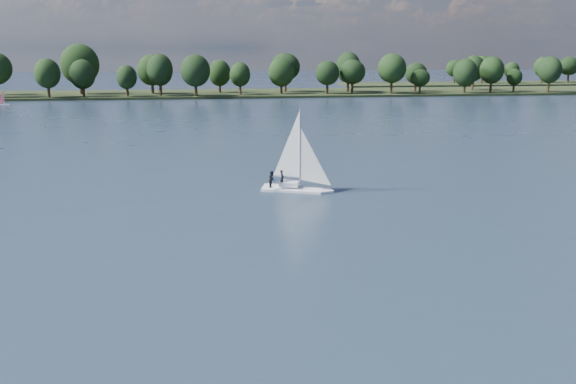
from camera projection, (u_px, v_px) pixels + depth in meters
name	position (u px, v px, depth m)	size (l,w,h in m)	color
ground	(279.00, 136.00, 120.42)	(700.00, 700.00, 0.00)	#233342
far_shore	(238.00, 94.00, 228.57)	(660.00, 40.00, 1.50)	black
far_shore_back	(576.00, 84.00, 297.20)	(220.00, 30.00, 1.40)	black
sailboat	(293.00, 168.00, 73.49)	(7.82, 4.78, 9.98)	white
dinghy_pink	(4.00, 101.00, 185.89)	(3.06, 1.25, 4.86)	silver
treeline	(233.00, 72.00, 222.70)	(563.06, 74.03, 18.61)	black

